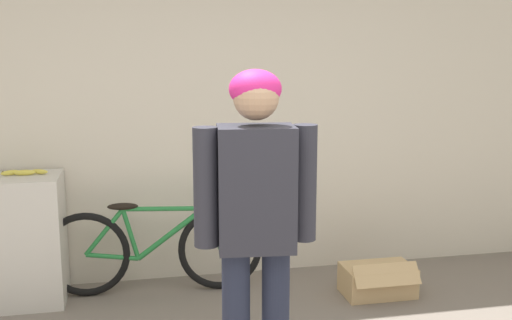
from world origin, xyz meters
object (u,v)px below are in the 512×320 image
(bicycle, at_px, (154,249))
(cardboard_box, at_px, (378,280))
(person, at_px, (256,208))
(banana, at_px, (24,172))

(bicycle, bearing_deg, cardboard_box, -9.50)
(person, relative_size, banana, 5.18)
(bicycle, xyz_separation_m, banana, (-0.88, 0.06, 0.60))
(person, relative_size, cardboard_box, 3.28)
(bicycle, xyz_separation_m, cardboard_box, (1.60, -0.38, -0.23))
(bicycle, bearing_deg, person, -69.66)
(banana, relative_size, cardboard_box, 0.63)
(banana, distance_m, cardboard_box, 2.65)
(banana, bearing_deg, cardboard_box, -9.95)
(bicycle, bearing_deg, banana, 179.87)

